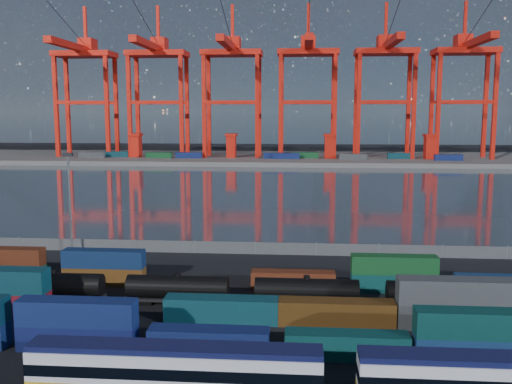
{
  "coord_description": "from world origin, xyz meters",
  "views": [
    {
      "loc": [
        7.36,
        -62.61,
        23.11
      ],
      "look_at": [
        0.0,
        30.0,
        10.0
      ],
      "focal_mm": 40.0,
      "sensor_mm": 36.0,
      "label": 1
    }
  ],
  "objects": [
    {
      "name": "distant_mountains",
      "position": [
        63.02,
        1600.0,
        220.29
      ],
      "size": [
        2470.0,
        1100.0,
        520.0
      ],
      "color": "#1E2630",
      "rests_on": "ground"
    },
    {
      "name": "quay_containers",
      "position": [
        -11.0,
        195.46,
        3.3
      ],
      "size": [
        172.58,
        10.99,
        2.6
      ],
      "color": "navy",
      "rests_on": "far_quay"
    },
    {
      "name": "ground",
      "position": [
        0.0,
        0.0,
        0.0
      ],
      "size": [
        700.0,
        700.0,
        0.0
      ],
      "primitive_type": "plane",
      "color": "black",
      "rests_on": "ground"
    },
    {
      "name": "container_row_south",
      "position": [
        -0.16,
        -10.93,
        2.04
      ],
      "size": [
        138.95,
        2.37,
        5.04
      ],
      "color": "#3D4042",
      "rests_on": "ground"
    },
    {
      "name": "yard_light_mast",
      "position": [
        -30.0,
        26.0,
        9.3
      ],
      "size": [
        1.6,
        0.4,
        16.6
      ],
      "color": "slate",
      "rests_on": "ground"
    },
    {
      "name": "far_quay",
      "position": [
        0.0,
        210.0,
        1.0
      ],
      "size": [
        700.0,
        70.0,
        2.0
      ],
      "primitive_type": "cube",
      "color": "#514F4C",
      "rests_on": "ground"
    },
    {
      "name": "waterfront_fence",
      "position": [
        -0.0,
        28.0,
        1.0
      ],
      "size": [
        160.12,
        0.12,
        2.2
      ],
      "color": "#595B5E",
      "rests_on": "ground"
    },
    {
      "name": "tanker_string",
      "position": [
        8.18,
        2.87,
        1.96
      ],
      "size": [
        136.72,
        2.73,
        3.91
      ],
      "color": "black",
      "rests_on": "ground"
    },
    {
      "name": "container_row_mid",
      "position": [
        -4.97,
        -2.36,
        2.0
      ],
      "size": [
        142.2,
        2.57,
        5.48
      ],
      "color": "#45484A",
      "rests_on": "ground"
    },
    {
      "name": "gantry_cranes",
      "position": [
        -7.5,
        203.09,
        44.15
      ],
      "size": [
        202.7,
        53.19,
        72.03
      ],
      "color": "red",
      "rests_on": "ground"
    },
    {
      "name": "harbor_water",
      "position": [
        0.0,
        105.0,
        0.01
      ],
      "size": [
        700.0,
        700.0,
        0.0
      ],
      "primitive_type": "plane",
      "color": "#323E49",
      "rests_on": "ground"
    },
    {
      "name": "straddle_carriers",
      "position": [
        -2.5,
        200.0,
        7.82
      ],
      "size": [
        140.0,
        7.0,
        11.1
      ],
      "color": "red",
      "rests_on": "far_quay"
    },
    {
      "name": "container_row_north",
      "position": [
        -7.51,
        10.05,
        1.74
      ],
      "size": [
        140.14,
        2.23,
        4.76
      ],
      "color": "navy",
      "rests_on": "ground"
    }
  ]
}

